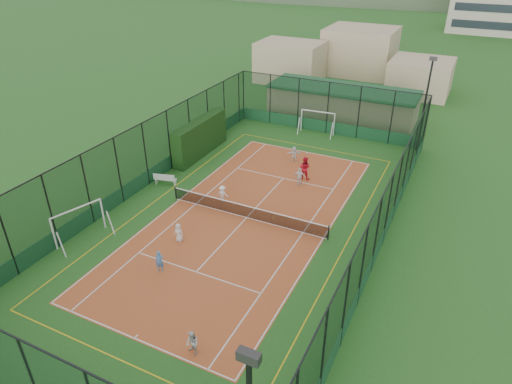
% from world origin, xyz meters
% --- Properties ---
extents(ground, '(300.00, 300.00, 0.00)m').
position_xyz_m(ground, '(0.00, 0.00, 0.00)').
color(ground, '#2B591E').
rests_on(ground, ground).
extents(court_slab, '(11.17, 23.97, 0.01)m').
position_xyz_m(court_slab, '(0.00, 0.00, 0.01)').
color(court_slab, '#AB4E26').
rests_on(court_slab, ground).
extents(tennis_net, '(11.67, 0.12, 1.06)m').
position_xyz_m(tennis_net, '(0.00, 0.00, 0.53)').
color(tennis_net, black).
rests_on(tennis_net, ground).
extents(perimeter_fence, '(18.12, 34.12, 5.00)m').
position_xyz_m(perimeter_fence, '(0.00, 0.00, 2.50)').
color(perimeter_fence, black).
rests_on(perimeter_fence, ground).
extents(floodlight_ne, '(0.60, 0.26, 8.25)m').
position_xyz_m(floodlight_ne, '(8.60, 16.60, 4.12)').
color(floodlight_ne, black).
rests_on(floodlight_ne, ground).
extents(clubhouse, '(15.20, 7.20, 3.15)m').
position_xyz_m(clubhouse, '(0.00, 22.00, 1.57)').
color(clubhouse, tan).
rests_on(clubhouse, ground).
extents(hedge_left, '(1.07, 7.13, 3.12)m').
position_xyz_m(hedge_left, '(-8.30, 7.47, 1.56)').
color(hedge_left, black).
rests_on(hedge_left, ground).
extents(white_bench, '(1.78, 0.90, 0.96)m').
position_xyz_m(white_bench, '(-7.80, 1.53, 0.48)').
color(white_bench, white).
rests_on(white_bench, ground).
extents(futsal_goal_near, '(3.53, 2.00, 2.19)m').
position_xyz_m(futsal_goal_near, '(-8.37, -6.72, 1.09)').
color(futsal_goal_near, white).
rests_on(futsal_goal_near, ground).
extents(futsal_goal_far, '(3.41, 1.19, 2.16)m').
position_xyz_m(futsal_goal_far, '(-0.78, 16.59, 1.08)').
color(futsal_goal_far, white).
rests_on(futsal_goal_far, ground).
extents(child_near_left, '(0.62, 0.41, 1.25)m').
position_xyz_m(child_near_left, '(-2.60, -4.27, 0.64)').
color(child_near_left, silver).
rests_on(child_near_left, court_slab).
extents(child_near_mid, '(0.57, 0.49, 1.32)m').
position_xyz_m(child_near_mid, '(-1.91, -7.18, 0.67)').
color(child_near_mid, '#447FC1').
rests_on(child_near_mid, court_slab).
extents(child_near_right, '(0.79, 0.72, 1.33)m').
position_xyz_m(child_near_right, '(3.04, -11.41, 0.67)').
color(child_near_right, silver).
rests_on(child_near_right, court_slab).
extents(child_far_left, '(0.86, 0.55, 1.26)m').
position_xyz_m(child_far_left, '(-2.56, 1.20, 0.64)').
color(child_far_left, white).
rests_on(child_far_left, court_slab).
extents(child_far_right, '(0.91, 0.55, 1.44)m').
position_xyz_m(child_far_right, '(1.53, 5.94, 0.73)').
color(child_far_right, silver).
rests_on(child_far_right, court_slab).
extents(child_far_back, '(1.25, 0.85, 1.29)m').
position_xyz_m(child_far_back, '(-0.44, 9.76, 0.66)').
color(child_far_back, white).
rests_on(child_far_back, court_slab).
extents(coach, '(0.95, 0.75, 1.88)m').
position_xyz_m(coach, '(1.49, 7.08, 0.95)').
color(coach, red).
rests_on(coach, court_slab).
extents(tennis_balls, '(6.17, 1.49, 0.07)m').
position_xyz_m(tennis_balls, '(0.62, 1.37, 0.04)').
color(tennis_balls, '#CCE033').
rests_on(tennis_balls, court_slab).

